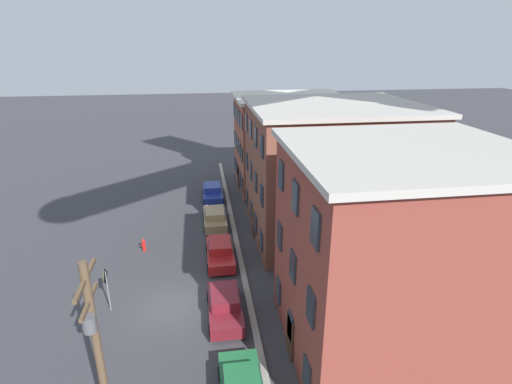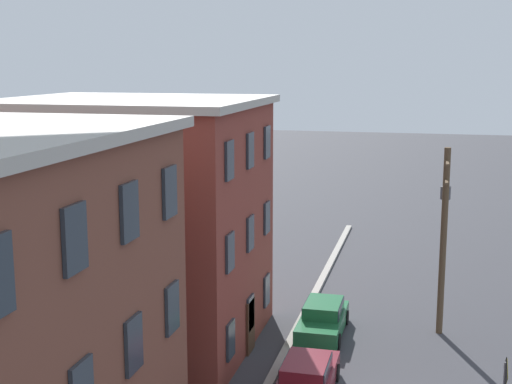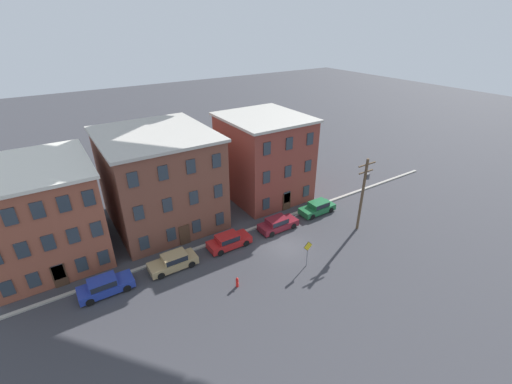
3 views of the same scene
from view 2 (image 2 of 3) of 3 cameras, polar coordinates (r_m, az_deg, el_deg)
apartment_far at (r=29.99m, az=-9.67°, el=-2.44°), size 9.43×10.30×10.30m
car_maroon at (r=26.09m, az=4.08°, el=-14.54°), size 4.40×1.92×1.43m
car_green at (r=31.68m, az=5.37°, el=-9.97°), size 4.40×1.92×1.43m
caution_sign at (r=24.23m, az=19.28°, el=-14.31°), size 1.02×0.08×2.75m
utility_pole at (r=31.64m, az=14.80°, el=-2.98°), size 2.40×0.44×8.20m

